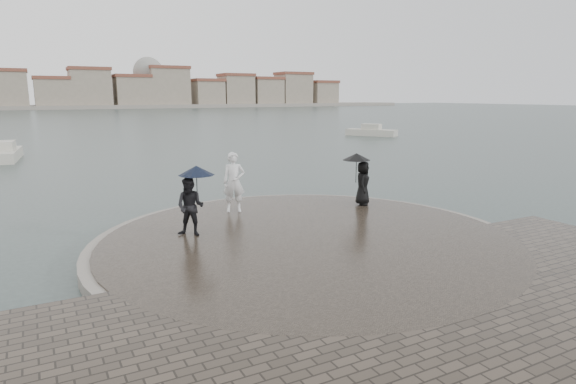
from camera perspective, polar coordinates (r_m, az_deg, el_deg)
ground at (r=11.53m, az=11.50°, el=-11.31°), size 400.00×400.00×0.00m
kerb_ring at (r=14.17m, az=2.48°, el=-6.05°), size 12.50×12.50×0.32m
quay_tip at (r=14.16m, az=2.49°, el=-5.96°), size 11.90×11.90×0.36m
statue at (r=16.95m, az=-6.43°, el=1.17°), size 0.89×0.72×2.10m
visitor_left at (r=14.25m, az=-11.32°, el=-0.66°), size 1.31×1.14×2.04m
visitor_right at (r=18.07m, az=8.64°, el=1.96°), size 1.24×1.10×1.95m
far_skyline at (r=168.84m, az=-28.34°, el=10.51°), size 260.00×20.00×37.00m
boats at (r=43.46m, az=-6.87°, el=6.03°), size 37.87×9.77×1.50m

